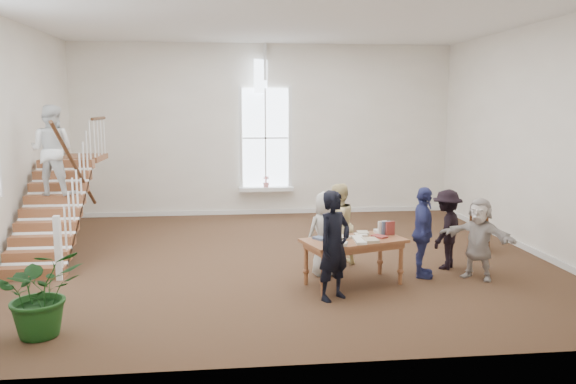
{
  "coord_description": "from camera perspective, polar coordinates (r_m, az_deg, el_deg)",
  "views": [
    {
      "loc": [
        -1.03,
        -10.44,
        2.92
      ],
      "look_at": [
        0.16,
        0.4,
        1.22
      ],
      "focal_mm": 35.0,
      "sensor_mm": 36.0,
      "label": 1
    }
  ],
  "objects": [
    {
      "name": "person_yellow",
      "position": [
        10.24,
        5.06,
        -3.37
      ],
      "size": [
        0.93,
        0.89,
        1.52
      ],
      "primitive_type": "imported",
      "rotation": [
        0.0,
        0.0,
        3.73
      ],
      "color": "beige",
      "rests_on": "ground"
    },
    {
      "name": "staircase",
      "position": [
        11.74,
        -22.63,
        1.81
      ],
      "size": [
        1.1,
        4.1,
        2.92
      ],
      "color": "brown",
      "rests_on": "ground"
    },
    {
      "name": "room_shell",
      "position": [
        15.07,
        -2.26,
        -0.78
      ],
      "size": [
        10.49,
        10.0,
        10.0
      ],
      "color": "silver",
      "rests_on": "ground"
    },
    {
      "name": "woman_cluster_b",
      "position": [
        10.45,
        15.81,
        -3.66
      ],
      "size": [
        1.0,
        1.05,
        1.43
      ],
      "primitive_type": "imported",
      "rotation": [
        0.0,
        0.0,
        4.02
      ],
      "color": "black",
      "rests_on": "ground"
    },
    {
      "name": "police_officer",
      "position": [
        8.47,
        4.72,
        -5.44
      ],
      "size": [
        0.73,
        0.68,
        1.66
      ],
      "primitive_type": "imported",
      "rotation": [
        0.0,
        0.0,
        0.63
      ],
      "color": "black",
      "rests_on": "ground"
    },
    {
      "name": "library_table",
      "position": [
        9.22,
        6.71,
        -5.29
      ],
      "size": [
        1.79,
        1.26,
        0.82
      ],
      "rotation": [
        0.0,
        0.0,
        0.3
      ],
      "color": "brown",
      "rests_on": "ground"
    },
    {
      "name": "floor_plant",
      "position": [
        7.87,
        -23.81,
        -9.33
      ],
      "size": [
        1.3,
        1.23,
        1.13
      ],
      "primitive_type": "imported",
      "rotation": [
        0.0,
        0.0,
        0.43
      ],
      "color": "#153E13",
      "rests_on": "ground"
    },
    {
      "name": "ground",
      "position": [
        10.88,
        -0.61,
        -6.71
      ],
      "size": [
        10.0,
        10.0,
        0.0
      ],
      "primitive_type": "plane",
      "color": "#432A1A",
      "rests_on": "ground"
    },
    {
      "name": "woman_cluster_a",
      "position": [
        9.81,
        13.55,
        -4.01
      ],
      "size": [
        0.65,
        0.98,
        1.55
      ],
      "primitive_type": "imported",
      "rotation": [
        0.0,
        0.0,
        1.24
      ],
      "color": "navy",
      "rests_on": "ground"
    },
    {
      "name": "elderly_woman",
      "position": [
        9.71,
        3.89,
        -4.22
      ],
      "size": [
        0.81,
        0.64,
        1.46
      ],
      "primitive_type": "imported",
      "rotation": [
        0.0,
        0.0,
        3.41
      ],
      "color": "beige",
      "rests_on": "ground"
    },
    {
      "name": "woman_cluster_c",
      "position": [
        9.99,
        18.79,
        -4.5
      ],
      "size": [
        1.22,
        1.17,
        1.39
      ],
      "primitive_type": "imported",
      "rotation": [
        0.0,
        0.0,
        5.54
      ],
      "color": "beige",
      "rests_on": "ground"
    },
    {
      "name": "side_chair",
      "position": [
        11.96,
        18.88,
        -3.47
      ],
      "size": [
        0.45,
        0.45,
        0.86
      ],
      "rotation": [
        0.0,
        0.0,
        -0.25
      ],
      "color": "#381F0F",
      "rests_on": "ground"
    }
  ]
}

